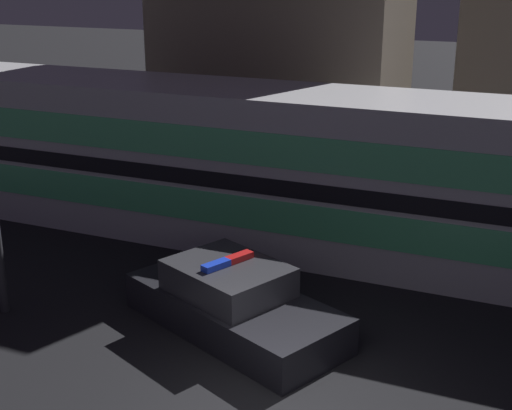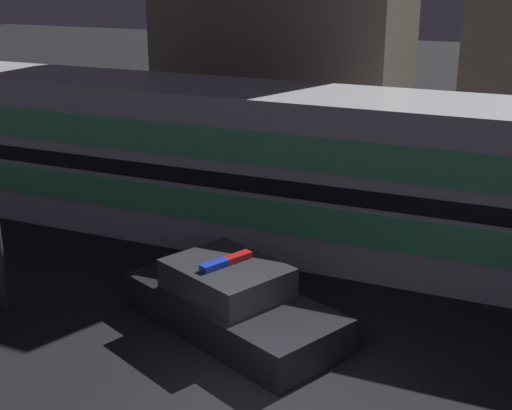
{
  "view_description": "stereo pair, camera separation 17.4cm",
  "coord_description": "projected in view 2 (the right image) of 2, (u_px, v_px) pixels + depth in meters",
  "views": [
    {
      "loc": [
        3.47,
        -8.34,
        6.5
      ],
      "look_at": [
        -2.25,
        4.81,
        1.7
      ],
      "focal_mm": 50.0,
      "sensor_mm": 36.0,
      "label": 1
    },
    {
      "loc": [
        3.63,
        -8.27,
        6.5
      ],
      "look_at": [
        -2.25,
        4.81,
        1.7
      ],
      "focal_mm": 50.0,
      "sensor_mm": 36.0,
      "label": 2
    }
  ],
  "objects": [
    {
      "name": "train",
      "position": [
        273.0,
        168.0,
        17.23
      ],
      "size": [
        20.57,
        3.02,
        3.78
      ],
      "color": "silver",
      "rests_on": "ground_plane"
    },
    {
      "name": "police_car",
      "position": [
        231.0,
        303.0,
        13.34
      ],
      "size": [
        4.8,
        3.49,
        1.39
      ],
      "rotation": [
        0.0,
        0.0,
        -0.41
      ],
      "color": "black",
      "rests_on": "ground_plane"
    },
    {
      "name": "building_left",
      "position": [
        286.0,
        9.0,
        21.84
      ],
      "size": [
        7.38,
        4.22,
        10.54
      ],
      "color": "#726656",
      "rests_on": "ground_plane"
    }
  ]
}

